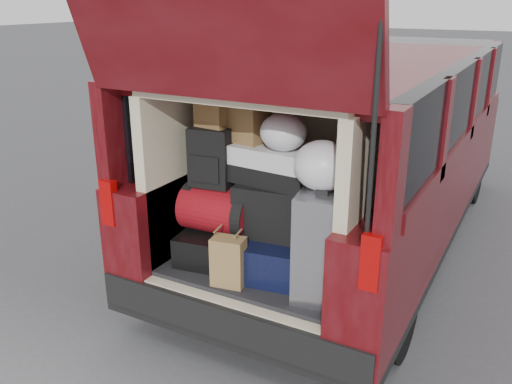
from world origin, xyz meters
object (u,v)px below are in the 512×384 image
at_px(silver_roller, 323,243).
at_px(black_hardshell, 213,243).
at_px(navy_hardshell, 269,253).
at_px(black_soft_case, 273,210).
at_px(red_duffel, 219,210).
at_px(backpack, 211,157).
at_px(kraft_bag, 228,262).
at_px(twotone_duffel, 274,166).

bearing_deg(silver_roller, black_hardshell, 164.76).
distance_m(navy_hardshell, black_soft_case, 0.29).
bearing_deg(navy_hardshell, red_duffel, 175.78).
relative_size(silver_roller, black_soft_case, 1.40).
height_order(black_hardshell, backpack, backpack).
bearing_deg(kraft_bag, black_soft_case, 57.36).
relative_size(black_hardshell, navy_hardshell, 0.92).
xyz_separation_m(silver_roller, black_soft_case, (-0.40, 0.14, 0.08)).
xyz_separation_m(red_duffel, backpack, (-0.06, 0.01, 0.35)).
bearing_deg(black_soft_case, silver_roller, -26.03).
bearing_deg(red_duffel, silver_roller, -8.15).
xyz_separation_m(black_hardshell, backpack, (0.00, 0.01, 0.62)).
distance_m(navy_hardshell, backpack, 0.73).
height_order(navy_hardshell, kraft_bag, kraft_bag).
bearing_deg(twotone_duffel, black_soft_case, -60.69).
relative_size(red_duffel, black_soft_case, 1.03).
relative_size(red_duffel, twotone_duffel, 0.91).
height_order(silver_roller, black_soft_case, silver_roller).
xyz_separation_m(black_soft_case, twotone_duffel, (-0.02, 0.04, 0.29)).
bearing_deg(red_duffel, kraft_bag, -51.52).
bearing_deg(silver_roller, red_duffel, 164.77).
relative_size(silver_roller, twotone_duffel, 1.24).
bearing_deg(black_hardshell, silver_roller, -14.40).
distance_m(black_soft_case, twotone_duffel, 0.29).
relative_size(kraft_bag, black_soft_case, 0.67).
distance_m(red_duffel, backpack, 0.36).
bearing_deg(black_soft_case, kraft_bag, -120.11).
bearing_deg(black_soft_case, navy_hardshell, -119.11).
xyz_separation_m(navy_hardshell, silver_roller, (0.41, -0.10, 0.21)).
bearing_deg(red_duffel, black_soft_case, 6.59).
bearing_deg(twotone_duffel, silver_roller, -17.44).
bearing_deg(navy_hardshell, kraft_bag, -121.71).
xyz_separation_m(silver_roller, twotone_duffel, (-0.42, 0.17, 0.37)).
xyz_separation_m(black_hardshell, kraft_bag, (0.30, -0.28, 0.06)).
xyz_separation_m(silver_roller, red_duffel, (-0.78, 0.08, 0.03)).
distance_m(navy_hardshell, red_duffel, 0.44).
bearing_deg(twotone_duffel, red_duffel, -160.24).
distance_m(navy_hardshell, kraft_bag, 0.33).
relative_size(navy_hardshell, red_duffel, 1.14).
distance_m(silver_roller, red_duffel, 0.78).
distance_m(backpack, twotone_duffel, 0.43).
bearing_deg(black_hardshell, backpack, 56.96).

